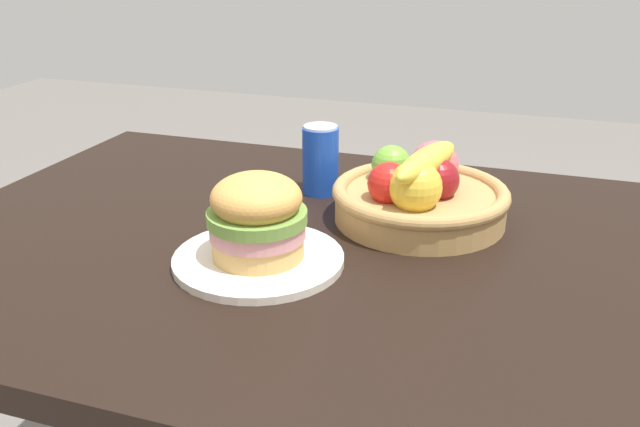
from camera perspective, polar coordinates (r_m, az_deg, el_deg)
dining_table at (r=1.09m, az=2.87°, el=-7.60°), size 1.40×0.90×0.75m
plate at (r=0.99m, az=-5.16°, el=-3.84°), size 0.25×0.25×0.01m
sandwich at (r=0.96m, az=-5.29°, el=-0.25°), size 0.14×0.14×0.12m
soda_can at (r=1.24m, az=0.05°, el=4.52°), size 0.07×0.07×0.13m
fruit_basket at (r=1.13m, az=8.30°, el=1.68°), size 0.29×0.29×0.13m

